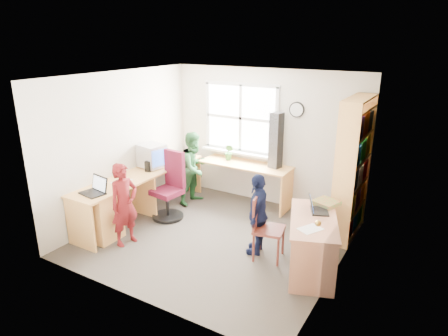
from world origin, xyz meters
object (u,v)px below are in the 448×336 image
object	(u,v)px
bookshelf	(352,172)
potted_plant	(229,152)
cd_tower	(276,141)
l_desk	(136,200)
swivel_chair	(170,190)
person_navy	(258,214)
laptop_left	(95,189)
right_desk	(313,232)
wooden_chair	(264,225)
laptop_right	(316,208)
person_green	(195,168)
crt_monitor	(152,156)
person_red	(124,204)

from	to	relation	value
bookshelf	potted_plant	size ratio (longest dim) A/B	6.97
cd_tower	l_desk	bearing A→B (deg)	-117.95
swivel_chair	person_navy	bearing A→B (deg)	-2.65
bookshelf	potted_plant	distance (m)	2.28
l_desk	laptop_left	world-z (taller)	laptop_left
l_desk	right_desk	distance (m)	2.82
l_desk	swivel_chair	size ratio (longest dim) A/B	2.63
right_desk	potted_plant	distance (m)	2.62
wooden_chair	potted_plant	distance (m)	2.18
potted_plant	l_desk	bearing A→B (deg)	-111.76
laptop_right	cd_tower	bearing A→B (deg)	17.14
right_desk	person_green	size ratio (longest dim) A/B	1.04
cd_tower	right_desk	bearing A→B (deg)	-38.18
crt_monitor	person_red	bearing A→B (deg)	-58.01
wooden_chair	cd_tower	size ratio (longest dim) A/B	0.94
laptop_right	bookshelf	bearing A→B (deg)	-35.45
laptop_right	potted_plant	distance (m)	2.43
wooden_chair	l_desk	bearing A→B (deg)	173.49
wooden_chair	laptop_right	xyz separation A→B (m)	(0.61, 0.28, 0.28)
wooden_chair	potted_plant	world-z (taller)	potted_plant
person_green	person_red	bearing A→B (deg)	-173.58
person_red	person_navy	size ratio (longest dim) A/B	1.06
swivel_chair	laptop_right	distance (m)	2.53
right_desk	person_red	distance (m)	2.66
crt_monitor	laptop_left	xyz separation A→B (m)	(0.07, -1.33, -0.15)
cd_tower	bookshelf	bearing A→B (deg)	0.60
laptop_right	cd_tower	xyz separation A→B (m)	(-1.17, 1.33, 0.46)
person_green	l_desk	bearing A→B (deg)	175.40
right_desk	person_red	world-z (taller)	person_red
l_desk	wooden_chair	distance (m)	2.16
bookshelf	person_red	xyz separation A→B (m)	(-2.71, -1.96, -0.39)
swivel_chair	person_red	world-z (taller)	person_red
laptop_left	cd_tower	bearing A→B (deg)	63.75
laptop_right	potted_plant	size ratio (longest dim) A/B	1.25
laptop_left	cd_tower	xyz separation A→B (m)	(1.75, 2.41, 0.42)
person_navy	laptop_right	bearing A→B (deg)	90.59
right_desk	crt_monitor	world-z (taller)	crt_monitor
bookshelf	person_red	size ratio (longest dim) A/B	1.71
bookshelf	crt_monitor	distance (m)	3.28
right_desk	laptop_left	world-z (taller)	laptop_left
potted_plant	person_navy	size ratio (longest dim) A/B	0.26
right_desk	bookshelf	distance (m)	1.33
right_desk	laptop_right	bearing A→B (deg)	81.83
l_desk	swivel_chair	bearing A→B (deg)	66.24
l_desk	swivel_chair	world-z (taller)	swivel_chair
laptop_right	person_red	world-z (taller)	person_red
bookshelf	crt_monitor	world-z (taller)	bookshelf
right_desk	person_red	xyz separation A→B (m)	(-2.55, -0.73, 0.09)
crt_monitor	person_navy	bearing A→B (deg)	-1.40
laptop_right	laptop_left	bearing A→B (deg)	85.93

